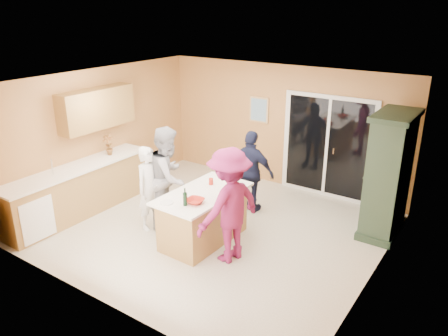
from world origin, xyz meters
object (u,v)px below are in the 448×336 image
Objects in this scene: green_hutch at (388,176)px; woman_magenta at (229,206)px; woman_navy at (251,172)px; kitchen_island at (203,218)px; woman_white at (150,188)px; woman_grey at (169,177)px.

woman_magenta is at bearing -128.40° from green_hutch.
woman_navy is 1.74m from woman_magenta.
woman_white reaches higher than kitchen_island.
green_hutch is 1.42× the size of woman_white.
woman_grey is at bearing -150.67° from green_hutch.
kitchen_island is 0.94× the size of woman_grey.
woman_magenta reaches higher than kitchen_island.
green_hutch reaches higher than woman_grey.
woman_navy is (-2.33, -0.57, -0.25)m from green_hutch.
woman_white is at bearing -79.68° from woman_magenta.
kitchen_island is 3.17m from green_hutch.
woman_magenta is (1.51, -0.37, 0.00)m from woman_grey.
woman_grey is 1.14× the size of woman_navy.
kitchen_island is 1.07× the size of woman_navy.
woman_magenta is (0.66, -0.22, 0.49)m from kitchen_island.
woman_navy is (1.11, 1.55, 0.04)m from woman_white.
woman_white is 0.95× the size of woman_navy.
woman_grey is (-3.26, -1.83, -0.13)m from green_hutch.
woman_white is 0.83× the size of woman_grey.
woman_white is at bearing 125.48° from woman_grey.
woman_grey reaches higher than kitchen_island.
woman_white is 0.38m from woman_grey.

